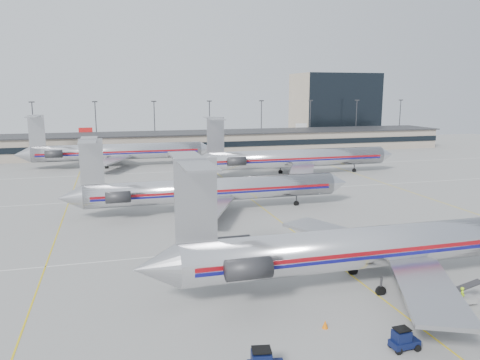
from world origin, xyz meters
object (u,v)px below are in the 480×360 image
object	(u,v)px
jet_second_row	(209,190)
tug_center	(403,340)
jet_foreground	(388,245)
belt_loader	(457,298)

from	to	relation	value
jet_second_row	tug_center	world-z (taller)	jet_second_row
jet_foreground	jet_second_row	distance (m)	33.04
tug_center	jet_foreground	bearing A→B (deg)	59.71
belt_loader	jet_second_row	bearing A→B (deg)	118.83
tug_center	belt_loader	xyz separation A→B (m)	(8.91, 5.17, -0.22)
tug_center	belt_loader	world-z (taller)	belt_loader
jet_foreground	belt_loader	xyz separation A→B (m)	(3.22, -5.95, -3.21)
jet_foreground	belt_loader	bearing A→B (deg)	-61.57
jet_second_row	tug_center	xyz separation A→B (m)	(5.36, -42.25, -2.65)
jet_foreground	jet_second_row	size ratio (longest dim) A/B	1.10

